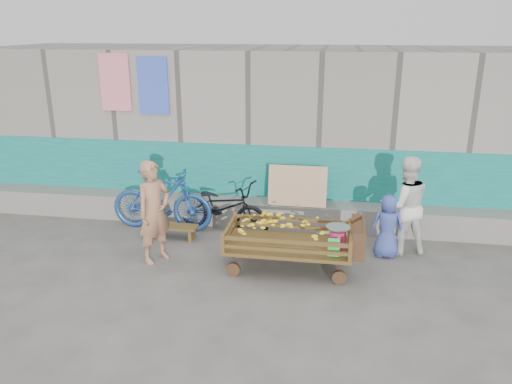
% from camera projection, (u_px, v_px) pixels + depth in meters
% --- Properties ---
extents(ground, '(80.00, 80.00, 0.00)m').
position_uv_depth(ground, '(260.00, 291.00, 6.74)').
color(ground, '#4E4C47').
rests_on(ground, ground).
extents(building_wall, '(12.00, 3.50, 3.00)m').
position_uv_depth(building_wall, '(291.00, 126.00, 10.06)').
color(building_wall, gray).
rests_on(building_wall, ground).
extents(banana_cart, '(1.97, 0.90, 0.84)m').
position_uv_depth(banana_cart, '(286.00, 233.00, 7.17)').
color(banana_cart, brown).
rests_on(banana_cart, ground).
extents(bench, '(0.91, 0.27, 0.23)m').
position_uv_depth(bench, '(171.00, 229.00, 8.36)').
color(bench, brown).
rests_on(bench, ground).
extents(vendor_man, '(0.62, 0.68, 1.56)m').
position_uv_depth(vendor_man, '(154.00, 212.00, 7.38)').
color(vendor_man, '#A97353').
rests_on(vendor_man, ground).
extents(woman, '(0.88, 0.77, 1.56)m').
position_uv_depth(woman, '(405.00, 205.00, 7.67)').
color(woman, white).
rests_on(woman, ground).
extents(child, '(0.49, 0.32, 1.00)m').
position_uv_depth(child, '(387.00, 226.00, 7.61)').
color(child, '#3A4D9E').
rests_on(child, ground).
extents(bicycle_dark, '(1.93, 1.24, 0.96)m').
position_uv_depth(bicycle_dark, '(222.00, 207.00, 8.46)').
color(bicycle_dark, black).
rests_on(bicycle_dark, ground).
extents(bicycle_blue, '(1.80, 0.54, 1.07)m').
position_uv_depth(bicycle_blue, '(162.00, 200.00, 8.61)').
color(bicycle_blue, '#214E9B').
rests_on(bicycle_blue, ground).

